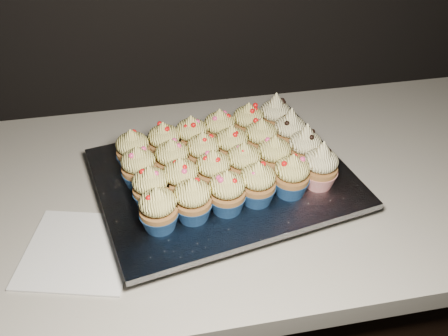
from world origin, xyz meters
TOP-DOWN VIEW (x-y plane):
  - cabinet at (0.00, 1.70)m, footprint 2.40×0.60m
  - worktop at (0.00, 1.70)m, footprint 2.44×0.64m
  - napkin at (-0.13, 1.57)m, footprint 0.21×0.21m
  - baking_tray at (0.13, 1.68)m, footprint 0.47×0.39m
  - foil_lining at (0.13, 1.68)m, footprint 0.51×0.43m
  - cupcake_0 at (0.00, 1.57)m, footprint 0.06×0.06m
  - cupcake_1 at (0.06, 1.58)m, footprint 0.06×0.06m
  - cupcake_2 at (0.12, 1.59)m, footprint 0.06×0.06m
  - cupcake_3 at (0.17, 1.60)m, footprint 0.06×0.06m
  - cupcake_4 at (0.23, 1.61)m, footprint 0.06×0.06m
  - cupcake_5 at (0.29, 1.62)m, footprint 0.06×0.06m
  - cupcake_6 at (-0.01, 1.62)m, footprint 0.06×0.06m
  - cupcake_7 at (0.05, 1.63)m, footprint 0.06×0.06m
  - cupcake_8 at (0.10, 1.65)m, footprint 0.06×0.06m
  - cupcake_9 at (0.16, 1.66)m, footprint 0.06×0.06m
  - cupcake_10 at (0.22, 1.67)m, footprint 0.06×0.06m
  - cupcake_11 at (0.28, 1.68)m, footprint 0.06×0.06m
  - cupcake_12 at (-0.02, 1.68)m, footprint 0.06×0.06m
  - cupcake_13 at (0.04, 1.69)m, footprint 0.06×0.06m
  - cupcake_14 at (0.09, 1.70)m, footprint 0.06×0.06m
  - cupcake_15 at (0.15, 1.71)m, footprint 0.06×0.06m
  - cupcake_16 at (0.21, 1.72)m, footprint 0.06×0.06m
  - cupcake_17 at (0.27, 1.73)m, footprint 0.06×0.06m
  - cupcake_18 at (-0.03, 1.73)m, footprint 0.06×0.06m
  - cupcake_19 at (0.03, 1.75)m, footprint 0.06×0.06m
  - cupcake_20 at (0.08, 1.76)m, footprint 0.06×0.06m
  - cupcake_21 at (0.14, 1.77)m, footprint 0.06×0.06m
  - cupcake_22 at (0.20, 1.78)m, footprint 0.06×0.06m
  - cupcake_23 at (0.25, 1.79)m, footprint 0.06×0.06m

SIDE VIEW (x-z plane):
  - cabinet at x=0.00m, z-range 0.00..0.86m
  - worktop at x=0.00m, z-range 0.86..0.90m
  - napkin at x=-0.13m, z-range 0.90..0.90m
  - baking_tray at x=0.13m, z-range 0.90..0.92m
  - foil_lining at x=0.13m, z-range 0.92..0.93m
  - cupcake_0 at x=0.00m, z-range 0.93..1.01m
  - cupcake_1 at x=0.06m, z-range 0.93..1.01m
  - cupcake_2 at x=0.12m, z-range 0.93..1.01m
  - cupcake_3 at x=0.17m, z-range 0.93..1.01m
  - cupcake_4 at x=0.23m, z-range 0.93..1.01m
  - cupcake_6 at x=-0.01m, z-range 0.93..1.01m
  - cupcake_7 at x=0.05m, z-range 0.93..1.01m
  - cupcake_8 at x=0.10m, z-range 0.93..1.01m
  - cupcake_9 at x=0.16m, z-range 0.93..1.01m
  - cupcake_10 at x=0.22m, z-range 0.93..1.01m
  - cupcake_12 at x=-0.02m, z-range 0.93..1.01m
  - cupcake_13 at x=0.04m, z-range 0.93..1.01m
  - cupcake_14 at x=0.09m, z-range 0.93..1.01m
  - cupcake_15 at x=0.15m, z-range 0.93..1.01m
  - cupcake_16 at x=0.21m, z-range 0.93..1.01m
  - cupcake_18 at x=-0.03m, z-range 0.93..1.01m
  - cupcake_19 at x=0.03m, z-range 0.93..1.01m
  - cupcake_20 at x=0.08m, z-range 0.93..1.01m
  - cupcake_21 at x=0.14m, z-range 0.93..1.01m
  - cupcake_22 at x=0.20m, z-range 0.93..1.01m
  - cupcake_5 at x=0.29m, z-range 0.93..1.02m
  - cupcake_11 at x=0.28m, z-range 0.93..1.02m
  - cupcake_17 at x=0.27m, z-range 0.93..1.02m
  - cupcake_23 at x=0.25m, z-range 0.93..1.02m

